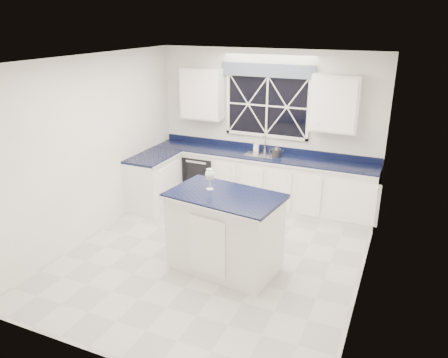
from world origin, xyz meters
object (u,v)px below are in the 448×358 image
at_px(kettle, 277,152).
at_px(dishwasher, 204,175).
at_px(soap_bottle, 256,146).
at_px(island, 225,232).
at_px(wine_glass, 210,175).
at_px(faucet, 265,143).

bearing_deg(kettle, dishwasher, 170.03).
distance_m(kettle, soap_bottle, 0.45).
distance_m(island, kettle, 2.26).
distance_m(kettle, wine_glass, 2.16).
xyz_separation_m(kettle, soap_bottle, (-0.42, 0.16, 0.01)).
relative_size(dishwasher, island, 0.53).
height_order(kettle, soap_bottle, same).
xyz_separation_m(faucet, wine_glass, (0.02, -2.31, 0.16)).
bearing_deg(wine_glass, island, -16.87).
bearing_deg(dishwasher, faucet, 10.02).
bearing_deg(dishwasher, kettle, 1.03).
bearing_deg(faucet, island, -83.55).
distance_m(dishwasher, kettle, 1.50).
bearing_deg(island, kettle, 97.68).
distance_m(island, soap_bottle, 2.46).
relative_size(dishwasher, soap_bottle, 4.46).
height_order(faucet, kettle, faucet).
bearing_deg(dishwasher, wine_glass, -62.01).
height_order(island, wine_glass, wine_glass).
relative_size(faucet, island, 0.20).
distance_m(faucet, wine_glass, 2.31).
bearing_deg(soap_bottle, island, -79.97).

